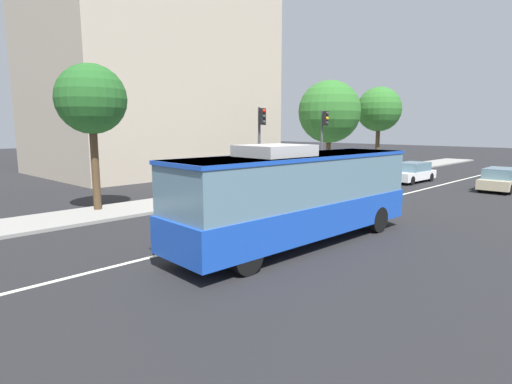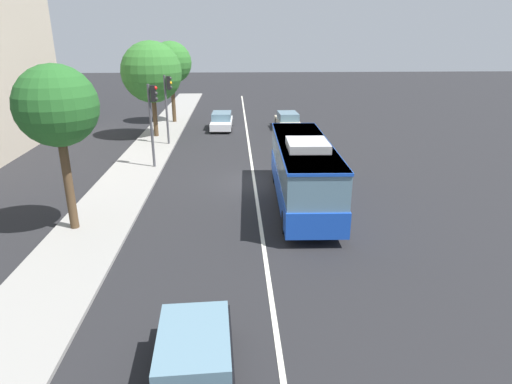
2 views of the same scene
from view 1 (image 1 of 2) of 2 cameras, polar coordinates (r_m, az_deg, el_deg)
ground_plane at (r=18.42m, az=7.38°, el=-3.64°), size 160.00×160.00×0.00m
sidewalk_kerb at (r=23.46m, az=-6.71°, el=-0.74°), size 80.00×3.25×0.14m
lane_centre_line at (r=18.42m, az=7.38°, el=-3.62°), size 76.00×0.16×0.01m
transit_bus at (r=14.07m, az=5.96°, el=-0.03°), size 10.07×2.79×3.46m
sedan_beige at (r=30.52m, az=31.07°, el=1.52°), size 4.56×1.96×1.46m
sedan_white at (r=32.46m, az=20.97°, el=2.58°), size 4.56×1.95×1.46m
traffic_light_near_corner at (r=24.23m, az=0.69°, el=7.94°), size 0.34×0.62×5.20m
traffic_light_mid_block at (r=28.94m, az=9.44°, el=7.98°), size 0.33×0.62×5.20m
street_tree_kerbside_left at (r=20.67m, az=-22.07°, el=11.83°), size 3.21×3.21×6.92m
street_tree_kerbside_centre at (r=37.16m, az=16.84°, el=10.98°), size 3.78×3.78×7.48m
street_tree_kerbside_right at (r=32.13m, az=10.22°, el=10.97°), size 4.72×4.72×7.58m
office_block_background at (r=40.71m, az=-14.32°, el=19.89°), size 20.18×15.10×23.80m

